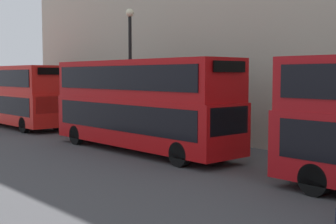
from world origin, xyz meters
name	(u,v)px	position (x,y,z in m)	size (l,w,h in m)	color
bus_second_in_queue	(140,101)	(1.60, 20.24, 2.37)	(2.59, 11.13, 4.30)	#B20C0F
bus_third_in_queue	(14,93)	(1.60, 34.57, 2.33)	(2.59, 11.22, 4.21)	red
street_lamp	(130,61)	(3.33, 23.33, 4.37)	(0.44, 0.44, 7.17)	black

